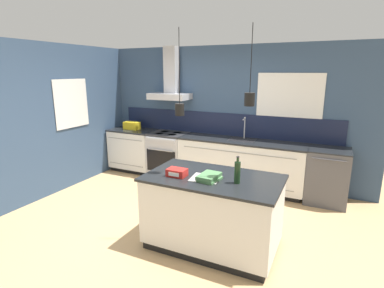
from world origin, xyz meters
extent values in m
plane|color=tan|center=(0.00, 0.00, 0.00)|extent=(16.00, 16.00, 0.00)
cube|color=#354C6B|center=(0.00, 2.03, 1.30)|extent=(5.60, 0.06, 2.60)
cube|color=#141C38|center=(0.00, 1.99, 1.12)|extent=(4.42, 0.02, 0.43)
cube|color=white|center=(1.25, 1.99, 1.62)|extent=(1.12, 0.01, 0.96)
cube|color=black|center=(1.25, 1.99, 1.62)|extent=(1.04, 0.01, 0.88)
cube|color=#B5B5BA|center=(-1.01, 1.77, 1.64)|extent=(0.80, 0.46, 0.12)
cube|color=#B5B5BA|center=(-1.01, 1.86, 2.15)|extent=(0.26, 0.20, 0.90)
cylinder|color=black|center=(0.34, -0.37, 2.18)|extent=(0.01, 0.01, 0.84)
cylinder|color=black|center=(0.34, -0.37, 1.69)|extent=(0.11, 0.11, 0.14)
sphere|color=#F9D18C|center=(0.34, -0.37, 1.69)|extent=(0.06, 0.06, 0.06)
cylinder|color=black|center=(1.16, -0.34, 2.25)|extent=(0.01, 0.01, 0.69)
cylinder|color=black|center=(1.16, -0.34, 1.84)|extent=(0.11, 0.11, 0.14)
sphere|color=#F9D18C|center=(1.16, -0.34, 1.84)|extent=(0.06, 0.06, 0.06)
cube|color=#354C6B|center=(-2.43, 0.70, 1.30)|extent=(0.06, 3.80, 2.60)
cube|color=white|center=(-2.39, 0.55, 1.55)|extent=(0.01, 0.76, 0.88)
cube|color=black|center=(-2.39, 0.55, 1.55)|extent=(0.01, 0.68, 0.80)
cube|color=black|center=(-1.87, 1.72, 0.04)|extent=(0.94, 0.56, 0.09)
cube|color=silver|center=(-1.87, 1.69, 0.48)|extent=(0.97, 0.62, 0.79)
cube|color=gray|center=(-1.87, 1.38, 0.76)|extent=(0.85, 0.01, 0.01)
cube|color=gray|center=(-1.87, 1.38, 0.21)|extent=(0.85, 0.01, 0.01)
cube|color=black|center=(-1.87, 1.69, 0.90)|extent=(0.99, 0.64, 0.03)
cube|color=black|center=(0.51, 1.72, 0.04)|extent=(2.22, 0.56, 0.09)
cube|color=silver|center=(0.51, 1.69, 0.48)|extent=(2.29, 0.62, 0.79)
cube|color=gray|center=(0.51, 1.38, 0.76)|extent=(2.02, 0.01, 0.01)
cube|color=gray|center=(0.51, 1.38, 0.21)|extent=(2.02, 0.01, 0.01)
cube|color=black|center=(0.51, 1.69, 0.90)|extent=(2.32, 0.64, 0.03)
cube|color=#262628|center=(0.51, 1.74, 0.91)|extent=(0.48, 0.34, 0.01)
cylinder|color=#B5B5BA|center=(0.51, 1.87, 1.10)|extent=(0.02, 0.02, 0.39)
sphere|color=#B5B5BA|center=(0.51, 1.87, 1.30)|extent=(0.03, 0.03, 0.03)
cylinder|color=#B5B5BA|center=(0.51, 1.81, 1.28)|extent=(0.02, 0.12, 0.02)
cube|color=#B5B5BA|center=(-1.01, 1.69, 0.43)|extent=(0.74, 0.62, 0.87)
cube|color=black|center=(-1.01, 1.37, 0.40)|extent=(0.64, 0.02, 0.44)
cylinder|color=#B5B5BA|center=(-1.01, 1.35, 0.63)|extent=(0.56, 0.02, 0.02)
cube|color=#B5B5BA|center=(-1.01, 1.37, 0.82)|extent=(0.64, 0.02, 0.07)
cube|color=#2D2D30|center=(-1.01, 1.69, 0.89)|extent=(0.74, 0.60, 0.04)
cylinder|color=black|center=(-1.16, 1.80, 0.91)|extent=(0.17, 0.17, 0.00)
cylinder|color=black|center=(-0.86, 1.80, 0.91)|extent=(0.17, 0.17, 0.00)
cylinder|color=black|center=(-1.16, 1.58, 0.91)|extent=(0.17, 0.17, 0.00)
cylinder|color=black|center=(-0.86, 1.58, 0.91)|extent=(0.17, 0.17, 0.00)
cube|color=#4C4C51|center=(1.98, 1.69, 0.45)|extent=(0.64, 0.62, 0.89)
cube|color=black|center=(1.98, 1.69, 0.90)|extent=(0.64, 0.62, 0.02)
cylinder|color=#4C4C51|center=(1.98, 1.36, 0.82)|extent=(0.48, 0.02, 0.02)
cube|color=black|center=(0.76, -0.33, 0.04)|extent=(1.49, 0.85, 0.09)
cube|color=silver|center=(0.76, -0.33, 0.48)|extent=(1.55, 0.89, 0.79)
cube|color=black|center=(0.76, -0.33, 0.90)|extent=(1.60, 0.94, 0.03)
cylinder|color=#193319|center=(1.08, -0.41, 1.03)|extent=(0.07, 0.07, 0.25)
cylinder|color=#193319|center=(1.08, -0.41, 1.18)|extent=(0.03, 0.03, 0.06)
cylinder|color=#262628|center=(1.08, -0.41, 1.22)|extent=(0.03, 0.03, 0.01)
cube|color=#4C7F4C|center=(0.77, -0.45, 0.92)|extent=(0.24, 0.30, 0.02)
cube|color=#4C7F4C|center=(0.75, -0.44, 0.96)|extent=(0.22, 0.31, 0.04)
cube|color=red|center=(0.36, -0.49, 0.95)|extent=(0.23, 0.16, 0.09)
cube|color=white|center=(0.36, -0.57, 0.95)|extent=(0.14, 0.01, 0.04)
cube|color=silver|center=(0.70, -0.42, 0.91)|extent=(0.36, 0.33, 0.01)
cube|color=gold|center=(-1.91, 1.69, 0.99)|extent=(0.34, 0.18, 0.16)
cylinder|color=black|center=(-1.91, 1.69, 1.09)|extent=(0.20, 0.02, 0.02)
camera|label=1|loc=(1.98, -3.46, 2.13)|focal=28.00mm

